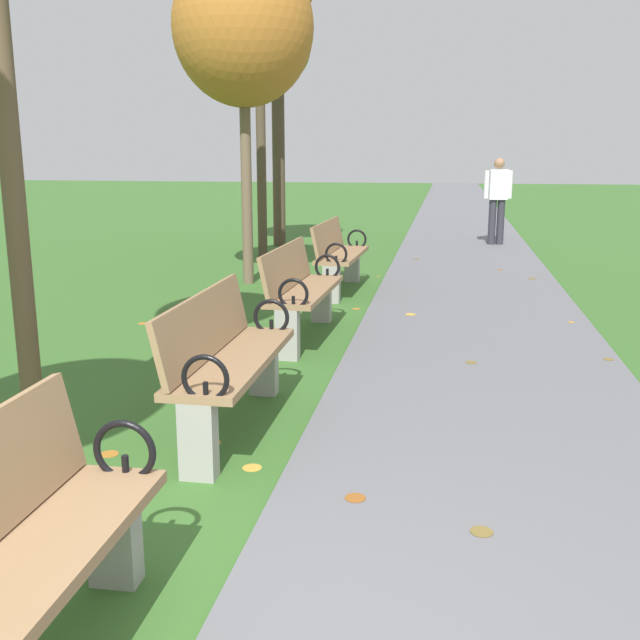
% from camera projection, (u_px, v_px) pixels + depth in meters
% --- Properties ---
extents(paved_walkway, '(2.38, 44.00, 0.02)m').
position_uv_depth(paved_walkway, '(461.00, 219.00, 19.39)').
color(paved_walkway, slate).
rests_on(paved_walkway, ground).
extents(park_bench_2, '(0.47, 1.60, 0.90)m').
position_uv_depth(park_bench_2, '(227.00, 358.00, 4.74)').
color(park_bench_2, '#93704C').
rests_on(park_bench_2, ground).
extents(park_bench_3, '(0.52, 1.61, 0.90)m').
position_uv_depth(park_bench_3, '(301.00, 289.00, 7.08)').
color(park_bench_3, '#93704C').
rests_on(park_bench_3, ground).
extents(park_bench_4, '(0.53, 1.62, 0.90)m').
position_uv_depth(park_bench_4, '(339.00, 254.00, 9.48)').
color(park_bench_4, '#93704C').
rests_on(park_bench_4, ground).
extents(tree_3, '(1.81, 1.81, 4.31)m').
position_uv_depth(tree_3, '(243.00, 28.00, 9.44)').
color(tree_3, brown).
rests_on(tree_3, ground).
extents(tree_5, '(1.21, 1.21, 4.28)m').
position_uv_depth(tree_5, '(277.00, 56.00, 13.38)').
color(tree_5, '#4C3D2D').
rests_on(tree_5, ground).
extents(pedestrian_walking, '(0.53, 0.27, 1.62)m').
position_uv_depth(pedestrian_walking, '(498.00, 196.00, 14.01)').
color(pedestrian_walking, '#2D2D38').
rests_on(pedestrian_walking, paved_walkway).
extents(scattered_leaves, '(4.66, 10.62, 0.02)m').
position_uv_depth(scattered_leaves, '(351.00, 358.00, 6.47)').
color(scattered_leaves, gold).
rests_on(scattered_leaves, ground).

